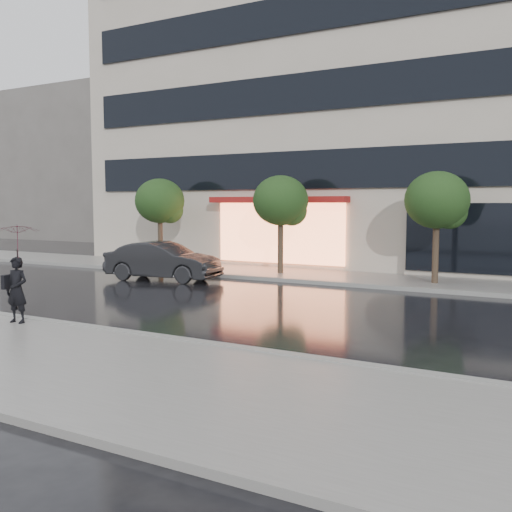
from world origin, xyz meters
The scene contains 12 objects.
ground centered at (0.00, 0.00, 0.00)m, with size 120.00×120.00×0.00m, color black.
sidewalk_near centered at (0.00, -3.25, 0.06)m, with size 60.00×4.50×0.12m, color slate.
sidewalk_far centered at (0.00, 10.25, 0.06)m, with size 60.00×3.50×0.12m, color slate.
curb_near centered at (0.00, -1.00, 0.07)m, with size 60.00×0.25×0.14m, color gray.
curb_far centered at (0.00, 8.50, 0.07)m, with size 60.00×0.25×0.14m, color gray.
office_building centered at (0.00, 17.97, 9.00)m, with size 30.00×12.76×18.00m.
bg_building_left centered at (-28.00, 26.00, 6.00)m, with size 14.00×10.00×12.00m, color #59544F.
tree_far_west centered at (-8.94, 10.03, 2.92)m, with size 2.20×2.20×3.99m.
tree_mid_west centered at (-2.94, 10.03, 2.92)m, with size 2.20×2.20×3.99m.
tree_mid_east centered at (3.06, 10.03, 2.92)m, with size 2.20×2.20×3.99m.
parked_car centered at (-6.33, 6.75, 0.72)m, with size 1.53×4.38×1.44m, color black.
pedestrian_with_umbrella centered at (-4.07, -1.50, 1.68)m, with size 1.13×1.15×2.29m.
Camera 1 is at (7.01, -10.26, 2.86)m, focal length 40.00 mm.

